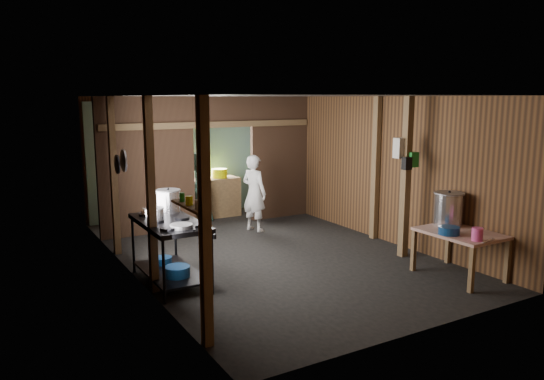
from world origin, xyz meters
TOP-DOWN VIEW (x-y plane):
  - floor at (0.00, 0.00)m, footprint 4.50×7.00m
  - ceiling at (0.00, 0.00)m, footprint 4.50×7.00m
  - wall_back at (0.00, 3.50)m, footprint 4.50×0.00m
  - wall_front at (0.00, -3.50)m, footprint 4.50×0.00m
  - wall_left at (-2.25, 0.00)m, footprint 0.00×7.00m
  - wall_right at (2.25, 0.00)m, footprint 0.00×7.00m
  - partition_left at (-1.32, 2.20)m, footprint 1.85×0.10m
  - partition_right at (1.57, 2.20)m, footprint 1.35×0.10m
  - partition_header at (0.25, 2.20)m, footprint 1.30×0.10m
  - turquoise_panel at (0.00, 3.44)m, footprint 4.40×0.06m
  - back_counter at (0.30, 2.95)m, footprint 1.20×0.50m
  - wall_clock at (0.25, 3.40)m, footprint 0.20×0.03m
  - post_left_a at (-2.18, -2.60)m, footprint 0.10×0.12m
  - post_left_b at (-2.18, -0.80)m, footprint 0.10×0.12m
  - post_left_c at (-2.18, 1.20)m, footprint 0.10×0.12m
  - post_right at (2.18, -0.20)m, footprint 0.10×0.12m
  - post_free at (1.85, -1.30)m, footprint 0.12×0.12m
  - cross_beam at (0.00, 2.15)m, footprint 4.40×0.12m
  - pan_lid_big at (-2.21, 0.40)m, footprint 0.03×0.34m
  - pan_lid_small at (-2.21, 0.80)m, footprint 0.03×0.30m
  - wall_shelf at (-2.15, -2.10)m, footprint 0.14×0.80m
  - jar_white at (-2.15, -2.35)m, footprint 0.07×0.07m
  - jar_yellow at (-2.15, -2.10)m, footprint 0.08×0.08m
  - jar_green at (-2.15, -1.88)m, footprint 0.06×0.06m
  - bag_white at (1.80, -1.22)m, footprint 0.22×0.15m
  - bag_green at (1.92, -1.36)m, footprint 0.16×0.12m
  - bag_black at (1.78, -1.38)m, footprint 0.14×0.10m
  - gas_range at (-1.88, -0.61)m, footprint 0.78×1.52m
  - prep_table at (1.83, -2.45)m, footprint 0.83×1.13m
  - stove_pot_large at (-1.71, -0.10)m, footprint 0.45×0.45m
  - stove_pot_med at (-2.05, -0.54)m, footprint 0.31×0.31m
  - stove_saucepan at (-2.05, -0.16)m, footprint 0.21×0.21m
  - frying_pan at (-1.88, -1.08)m, footprint 0.46×0.59m
  - blue_tub_front at (-1.88, -0.87)m, footprint 0.34×0.34m
  - blue_tub_back at (-1.88, -0.26)m, footprint 0.27×0.27m
  - stock_pot at (2.00, -2.07)m, footprint 0.49×0.49m
  - wash_basin at (1.58, -2.46)m, footprint 0.36×0.36m
  - pink_bucket at (1.64, -2.89)m, footprint 0.19×0.19m
  - knife at (1.76, -2.98)m, footprint 0.30×0.08m
  - yellow_tub at (0.50, 2.95)m, footprint 0.35×0.35m
  - red_cup at (0.00, 2.95)m, footprint 0.12×0.12m
  - cook at (0.53, 1.41)m, footprint 0.53×0.64m
  - worker_back at (-0.16, 2.61)m, footprint 0.84×0.73m

SIDE VIEW (x-z plane):
  - floor at x=0.00m, z-range 0.00..0.00m
  - blue_tub_back at x=-1.88m, z-range 0.17..0.28m
  - blue_tub_front at x=-1.88m, z-range 0.17..0.32m
  - prep_table at x=1.83m, z-range 0.00..0.67m
  - back_counter at x=0.30m, z-range 0.00..0.85m
  - gas_range at x=-1.88m, z-range 0.00..0.90m
  - knife at x=1.76m, z-range 0.67..0.68m
  - wash_basin at x=1.58m, z-range 0.67..0.78m
  - worker_back at x=-0.16m, z-range 0.00..1.46m
  - cook at x=0.53m, z-range 0.00..1.49m
  - pink_bucket at x=1.64m, z-range 0.67..0.85m
  - stock_pot at x=2.00m, z-range 0.65..1.17m
  - red_cup at x=0.00m, z-range 0.85..0.98m
  - frying_pan at x=-1.88m, z-range 0.89..0.96m
  - yellow_tub at x=0.50m, z-range 0.85..1.04m
  - stove_saucepan at x=-2.05m, z-range 0.90..1.00m
  - stove_pot_med at x=-2.05m, z-range 0.88..1.09m
  - stove_pot_large at x=-1.71m, z-range 0.88..1.24m
  - turquoise_panel at x=0.00m, z-range 0.00..2.50m
  - wall_back at x=0.00m, z-range 0.00..2.60m
  - wall_front at x=0.00m, z-range 0.00..2.60m
  - wall_left at x=-2.25m, z-range 0.00..2.60m
  - wall_right at x=2.25m, z-range 0.00..2.60m
  - partition_left at x=-1.32m, z-range 0.00..2.60m
  - partition_right at x=1.57m, z-range 0.00..2.60m
  - post_left_a at x=-2.18m, z-range 0.00..2.60m
  - post_left_b at x=-2.18m, z-range 0.00..2.60m
  - post_left_c at x=-2.18m, z-range 0.00..2.60m
  - post_right at x=2.18m, z-range 0.00..2.60m
  - post_free at x=1.85m, z-range 0.00..2.60m
  - wall_shelf at x=-2.15m, z-range 1.39..1.41m
  - jar_white at x=-2.15m, z-range 1.42..1.52m
  - jar_yellow at x=-2.15m, z-range 1.42..1.52m
  - jar_green at x=-2.15m, z-range 1.42..1.52m
  - pan_lid_small at x=-2.21m, z-range 1.40..1.70m
  - bag_black at x=1.78m, z-range 1.45..1.65m
  - bag_green at x=1.92m, z-range 1.48..1.72m
  - pan_lid_big at x=-2.21m, z-range 1.48..1.82m
  - bag_white at x=1.80m, z-range 1.62..1.94m
  - wall_clock at x=0.25m, z-range 1.80..2.00m
  - cross_beam at x=0.00m, z-range 1.99..2.11m
  - partition_header at x=0.25m, z-range 2.00..2.60m
  - ceiling at x=0.00m, z-range 2.60..2.60m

